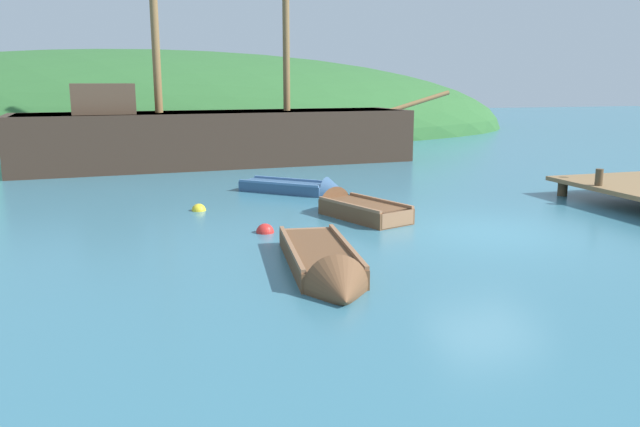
{
  "coord_description": "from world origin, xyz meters",
  "views": [
    {
      "loc": [
        -7.56,
        -11.86,
        3.27
      ],
      "look_at": [
        -3.18,
        2.46,
        0.14
      ],
      "focal_mm": 35.36,
      "sensor_mm": 36.0,
      "label": 1
    }
  ],
  "objects_px": {
    "rowboat_near_dock": "(353,210)",
    "buoy_yellow": "(199,211)",
    "rowboat_outer_right": "(325,269)",
    "sailing_ship": "(217,144)",
    "rowboat_outer_left": "(301,190)",
    "buoy_red": "(265,233)"
  },
  "relations": [
    {
      "from": "sailing_ship",
      "to": "buoy_yellow",
      "type": "height_order",
      "value": "sailing_ship"
    },
    {
      "from": "sailing_ship",
      "to": "rowboat_outer_left",
      "type": "bearing_deg",
      "value": -82.04
    },
    {
      "from": "rowboat_outer_right",
      "to": "sailing_ship",
      "type": "bearing_deg",
      "value": -173.9
    },
    {
      "from": "rowboat_near_dock",
      "to": "buoy_yellow",
      "type": "relative_size",
      "value": 8.54
    },
    {
      "from": "sailing_ship",
      "to": "rowboat_outer_left",
      "type": "xyz_separation_m",
      "value": [
        1.47,
        -7.37,
        -0.74
      ]
    },
    {
      "from": "rowboat_outer_left",
      "to": "buoy_red",
      "type": "distance_m",
      "value": 5.06
    },
    {
      "from": "sailing_ship",
      "to": "rowboat_outer_right",
      "type": "bearing_deg",
      "value": -94.4
    },
    {
      "from": "rowboat_near_dock",
      "to": "buoy_yellow",
      "type": "xyz_separation_m",
      "value": [
        -3.61,
        1.76,
        -0.13
      ]
    },
    {
      "from": "buoy_yellow",
      "to": "rowboat_outer_left",
      "type": "bearing_deg",
      "value": 28.21
    },
    {
      "from": "sailing_ship",
      "to": "rowboat_outer_left",
      "type": "height_order",
      "value": "sailing_ship"
    },
    {
      "from": "rowboat_near_dock",
      "to": "rowboat_outer_left",
      "type": "relative_size",
      "value": 0.99
    },
    {
      "from": "rowboat_near_dock",
      "to": "sailing_ship",
      "type": "bearing_deg",
      "value": -9.67
    },
    {
      "from": "rowboat_near_dock",
      "to": "buoy_red",
      "type": "bearing_deg",
      "value": 95.0
    },
    {
      "from": "sailing_ship",
      "to": "buoy_yellow",
      "type": "xyz_separation_m",
      "value": [
        -1.76,
        -9.1,
        -0.84
      ]
    },
    {
      "from": "rowboat_outer_left",
      "to": "rowboat_outer_right",
      "type": "distance_m",
      "value": 8.18
    },
    {
      "from": "rowboat_outer_left",
      "to": "rowboat_near_dock",
      "type": "bearing_deg",
      "value": -41.23
    },
    {
      "from": "sailing_ship",
      "to": "buoy_red",
      "type": "bearing_deg",
      "value": -96.3
    },
    {
      "from": "sailing_ship",
      "to": "rowboat_outer_left",
      "type": "relative_size",
      "value": 5.82
    },
    {
      "from": "rowboat_outer_right",
      "to": "buoy_yellow",
      "type": "relative_size",
      "value": 10.98
    },
    {
      "from": "rowboat_near_dock",
      "to": "rowboat_outer_left",
      "type": "height_order",
      "value": "rowboat_near_dock"
    },
    {
      "from": "rowboat_outer_left",
      "to": "buoy_red",
      "type": "xyz_separation_m",
      "value": [
        -2.09,
        -4.61,
        -0.09
      ]
    },
    {
      "from": "buoy_red",
      "to": "rowboat_outer_left",
      "type": "bearing_deg",
      "value": 65.59
    }
  ]
}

